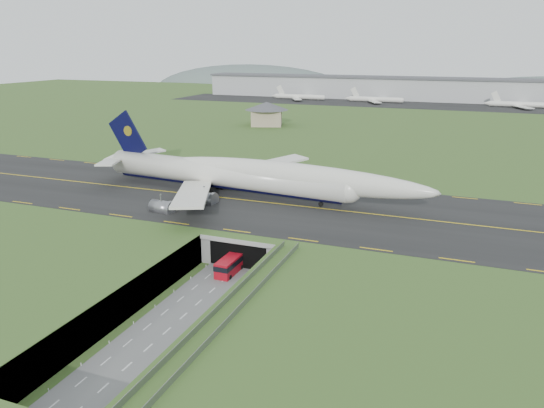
% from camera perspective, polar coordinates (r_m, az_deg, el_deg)
% --- Properties ---
extents(ground, '(900.00, 900.00, 0.00)m').
position_cam_1_polar(ground, '(98.30, -5.64, -8.62)').
color(ground, '#3F5E25').
rests_on(ground, ground).
extents(airfield_deck, '(800.00, 800.00, 6.00)m').
position_cam_1_polar(airfield_deck, '(97.06, -5.69, -7.02)').
color(airfield_deck, gray).
rests_on(airfield_deck, ground).
extents(trench_road, '(12.00, 75.00, 0.20)m').
position_cam_1_polar(trench_road, '(92.32, -7.75, -10.38)').
color(trench_road, slate).
rests_on(trench_road, ground).
extents(taxiway, '(800.00, 44.00, 0.18)m').
position_cam_1_polar(taxiway, '(124.49, 1.07, -0.04)').
color(taxiway, black).
rests_on(taxiway, airfield_deck).
extents(tunnel_portal, '(17.00, 22.30, 6.00)m').
position_cam_1_polar(tunnel_portal, '(110.98, -1.83, -3.66)').
color(tunnel_portal, gray).
rests_on(tunnel_portal, ground).
extents(guideway, '(3.00, 53.00, 7.05)m').
position_cam_1_polar(guideway, '(76.24, -4.74, -12.02)').
color(guideway, '#A8A8A3').
rests_on(guideway, ground).
extents(jumbo_jet, '(92.93, 59.83, 19.88)m').
position_cam_1_polar(jumbo_jet, '(130.07, -2.92, 3.07)').
color(jumbo_jet, silver).
rests_on(jumbo_jet, ground).
extents(shuttle_tram, '(3.03, 7.69, 3.13)m').
position_cam_1_polar(shuttle_tram, '(101.81, -4.60, -6.61)').
color(shuttle_tram, '#AA0B18').
rests_on(shuttle_tram, ground).
extents(service_building, '(25.28, 25.28, 10.95)m').
position_cam_1_polar(service_building, '(250.42, -0.57, 9.91)').
color(service_building, tan).
rests_on(service_building, ground).
extents(cargo_terminal, '(320.00, 67.00, 15.60)m').
position_cam_1_polar(cargo_terminal, '(381.71, 15.24, 11.89)').
color(cargo_terminal, '#B2B2B2').
rests_on(cargo_terminal, ground).
extents(distant_hills, '(700.00, 91.00, 60.00)m').
position_cam_1_polar(distant_hills, '(511.68, 24.05, 10.09)').
color(distant_hills, '#4F5E5C').
rests_on(distant_hills, ground).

